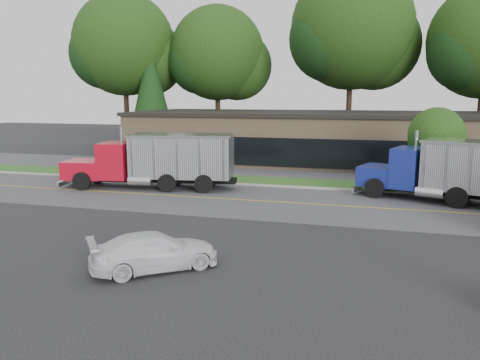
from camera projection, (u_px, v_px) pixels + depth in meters
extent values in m
plane|color=#38383E|center=(191.00, 253.00, 17.06)|extent=(140.00, 140.00, 0.00)
cube|color=slate|center=(251.00, 201.00, 25.60)|extent=(60.00, 8.00, 0.02)
cube|color=gold|center=(251.00, 201.00, 25.60)|extent=(60.00, 0.12, 0.01)
cube|color=#9E9E99|center=(267.00, 187.00, 29.59)|extent=(60.00, 0.30, 0.12)
cube|color=#315D20|center=(272.00, 182.00, 31.30)|extent=(60.00, 3.40, 0.03)
cube|color=slate|center=(285.00, 170.00, 36.04)|extent=(60.00, 7.00, 0.02)
cube|color=tan|center=(320.00, 138.00, 40.86)|extent=(32.00, 12.00, 4.00)
cylinder|color=#382619|center=(127.00, 120.00, 52.12)|extent=(0.56, 0.56, 6.01)
sphere|color=#1A360E|center=(124.00, 45.00, 50.68)|extent=(10.98, 10.98, 10.98)
sphere|color=#1A360E|center=(147.00, 58.00, 51.69)|extent=(8.24, 8.24, 8.24)
sphere|color=black|center=(105.00, 54.00, 50.33)|extent=(7.55, 7.55, 7.55)
cylinder|color=#382619|center=(218.00, 123.00, 51.45)|extent=(0.56, 0.56, 5.48)
sphere|color=#1A360E|center=(217.00, 53.00, 50.14)|extent=(10.03, 10.03, 10.03)
sphere|color=#1A360E|center=(237.00, 66.00, 51.06)|extent=(7.52, 7.52, 7.52)
sphere|color=black|center=(201.00, 62.00, 49.82)|extent=(6.89, 6.89, 6.89)
cylinder|color=#382619|center=(348.00, 119.00, 47.70)|extent=(0.56, 0.56, 6.60)
sphere|color=#1A360E|center=(352.00, 28.00, 46.12)|extent=(12.07, 12.07, 12.07)
sphere|color=#1A360E|center=(375.00, 45.00, 47.23)|extent=(9.05, 9.05, 9.05)
sphere|color=black|center=(331.00, 39.00, 45.74)|extent=(8.30, 8.30, 8.30)
cylinder|color=#382619|center=(479.00, 126.00, 43.70)|extent=(0.56, 0.56, 5.70)
sphere|color=black|center=(468.00, 51.00, 42.00)|extent=(7.16, 7.16, 7.16)
cylinder|color=#382619|center=(153.00, 145.00, 49.62)|extent=(0.44, 0.44, 1.00)
cone|color=black|center=(151.00, 91.00, 48.61)|extent=(4.97, 4.97, 10.16)
cylinder|color=#382619|center=(433.00, 175.00, 28.53)|extent=(0.56, 0.56, 1.80)
sphere|color=#1A360E|center=(436.00, 135.00, 28.10)|extent=(3.30, 3.30, 3.30)
sphere|color=#1A360E|center=(446.00, 141.00, 28.40)|extent=(2.47, 2.47, 2.47)
sphere|color=black|center=(427.00, 140.00, 27.99)|extent=(2.27, 2.27, 2.27)
cube|color=black|center=(155.00, 179.00, 28.96)|extent=(10.18, 2.54, 0.28)
cube|color=red|center=(86.00, 169.00, 29.36)|extent=(2.75, 2.64, 1.10)
cube|color=red|center=(116.00, 160.00, 29.03)|extent=(2.11, 2.64, 2.20)
cube|color=black|center=(104.00, 154.00, 29.04)|extent=(0.38, 2.08, 0.90)
cube|color=silver|center=(182.00, 156.00, 28.50)|extent=(6.38, 3.40, 2.50)
cube|color=silver|center=(182.00, 135.00, 28.27)|extent=(6.55, 3.57, 0.12)
cylinder|color=black|center=(98.00, 175.00, 30.55)|extent=(1.14, 0.51, 1.10)
cylinder|color=black|center=(82.00, 181.00, 28.31)|extent=(1.14, 0.51, 1.10)
cylinder|color=black|center=(194.00, 177.00, 29.83)|extent=(1.14, 0.51, 1.10)
cylinder|color=black|center=(186.00, 183.00, 27.59)|extent=(1.14, 0.51, 1.10)
cube|color=black|center=(443.00, 192.00, 25.21)|extent=(8.05, 3.66, 0.28)
cube|color=navy|center=(379.00, 175.00, 27.10)|extent=(2.61, 2.82, 1.10)
cube|color=navy|center=(408.00, 167.00, 26.10)|extent=(2.14, 2.74, 2.20)
cube|color=black|center=(397.00, 159.00, 26.38)|extent=(0.75, 2.00, 0.90)
cube|color=silver|center=(475.00, 167.00, 24.15)|extent=(5.44, 3.98, 2.50)
cube|color=silver|center=(477.00, 142.00, 23.92)|extent=(5.63, 4.17, 0.12)
cylinder|color=black|center=(388.00, 182.00, 28.03)|extent=(1.15, 0.70, 1.10)
cylinder|color=black|center=(375.00, 188.00, 26.17)|extent=(1.15, 0.70, 1.10)
cylinder|color=black|center=(476.00, 199.00, 23.28)|extent=(1.15, 0.70, 1.10)
imported|color=white|center=(155.00, 251.00, 15.40)|extent=(4.35, 3.97, 1.22)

